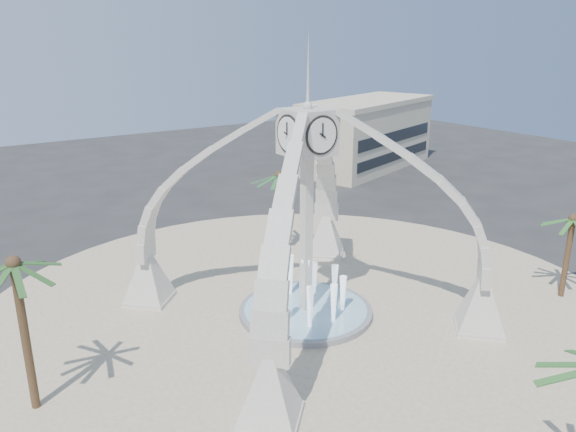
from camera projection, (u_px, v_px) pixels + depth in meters
ground at (306, 315)px, 33.84m from camera, size 140.00×140.00×0.00m
plaza at (306, 314)px, 33.83m from camera, size 40.00×40.00×0.06m
clock_tower at (307, 212)px, 31.86m from camera, size 17.94×17.94×16.30m
fountain at (306, 310)px, 33.75m from camera, size 8.00×8.00×3.62m
building_ne at (367, 134)px, 70.67m from camera, size 21.87×14.17×8.60m
palm_east at (573, 220)px, 34.60m from camera, size 4.24×4.24×5.99m
palm_west at (14, 266)px, 23.24m from camera, size 4.37×4.37×7.81m
palm_north at (279, 177)px, 41.25m from camera, size 4.89×4.89×7.01m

